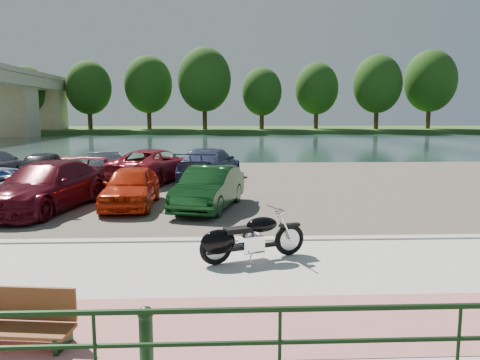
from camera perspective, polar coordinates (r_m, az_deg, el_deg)
name	(u,v)px	position (r m, az deg, el deg)	size (l,w,h in m)	color
ground	(254,272)	(9.33, 1.66, -11.15)	(200.00, 200.00, 0.00)	#595447
promenade	(258,289)	(8.37, 2.16, -13.08)	(60.00, 6.00, 0.10)	#B8B5AD
pink_path	(266,324)	(6.98, 3.19, -17.11)	(60.00, 2.00, 0.01)	#AB6067
kerb	(248,241)	(11.21, 0.93, -7.44)	(60.00, 0.30, 0.14)	#B8B5AD
parking_lot	(235,185)	(20.03, -0.58, -0.65)	(60.00, 18.00, 0.04)	#3E3932
river	(226,143)	(48.88, -1.68, 4.53)	(120.00, 40.00, 0.00)	#1A302F
far_bank	(224,130)	(80.83, -1.99, 6.16)	(120.00, 24.00, 0.60)	#294819
railing	(280,326)	(5.34, 4.90, -17.33)	(24.04, 0.05, 0.90)	black
bollards	(131,337)	(5.77, -13.10, -18.19)	(10.68, 0.18, 0.81)	black
far_trees	(252,85)	(74.87, 1.43, 11.51)	(70.25, 10.68, 12.52)	#3A2A15
motorcycle	(244,239)	(9.53, 0.47, -7.20)	(2.24, 1.09, 1.05)	black
park_bench	(6,319)	(7.05, -26.63, -14.88)	(1.84, 0.67, 0.72)	brown
car_3	(46,186)	(15.99, -22.56, -0.70)	(2.12, 5.21, 1.51)	#4E0B16
car_4	(131,187)	(15.68, -13.17, -0.78)	(1.58, 3.92, 1.33)	red
car_5	(209,188)	(14.98, -3.81, -0.98)	(1.42, 4.08, 1.34)	#0F3815
car_8	(45,166)	(22.68, -22.68, 1.57)	(1.64, 4.07, 1.39)	black
car_9	(102,166)	(22.19, -16.49, 1.66)	(1.41, 4.03, 1.33)	slate
car_10	(155,165)	(21.48, -10.36, 1.83)	(2.42, 5.24, 1.46)	maroon
car_11	(210,164)	(21.23, -3.74, 1.92)	(2.09, 5.14, 1.49)	navy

